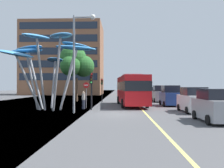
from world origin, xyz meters
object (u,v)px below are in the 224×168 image
(pedestrian, at_px, (83,100))
(car_parked_far, at_px, (170,96))
(car_parked_near, at_px, (215,106))
(traffic_light_kerb_far, at_px, (92,82))
(traffic_light_kerb_near, at_px, (91,85))
(car_side_street, at_px, (159,94))
(car_far_side, at_px, (156,94))
(traffic_light_island_mid, at_px, (102,85))
(leaf_sculpture, at_px, (49,52))
(red_bus, at_px, (131,89))
(no_entry_sign, at_px, (86,91))
(car_parked_mid, at_px, (193,100))
(street_lamp, at_px, (79,51))

(pedestrian, bearing_deg, car_parked_far, 23.52)
(car_parked_near, bearing_deg, traffic_light_kerb_far, 130.17)
(traffic_light_kerb_near, bearing_deg, pedestrian, 128.78)
(car_side_street, relative_size, car_far_side, 0.89)
(traffic_light_kerb_far, xyz_separation_m, car_parked_near, (9.07, -10.75, -1.69))
(car_parked_near, relative_size, car_side_street, 1.04)
(traffic_light_island_mid, bearing_deg, leaf_sculpture, -113.74)
(red_bus, xyz_separation_m, car_parked_far, (4.48, 0.09, -0.88))
(traffic_light_kerb_near, relative_size, no_entry_sign, 1.23)
(car_parked_near, bearing_deg, pedestrian, 139.49)
(traffic_light_island_mid, distance_m, car_side_street, 8.41)
(leaf_sculpture, relative_size, car_parked_far, 2.34)
(red_bus, distance_m, traffic_light_kerb_near, 6.55)
(car_parked_far, bearing_deg, car_parked_mid, -85.24)
(traffic_light_kerb_far, distance_m, traffic_light_island_mid, 6.78)
(red_bus, xyz_separation_m, car_parked_mid, (5.04, -6.63, -0.95))
(traffic_light_kerb_near, height_order, car_parked_mid, traffic_light_kerb_near)
(car_parked_mid, bearing_deg, street_lamp, -173.56)
(red_bus, relative_size, street_lamp, 1.29)
(car_far_side, xyz_separation_m, no_entry_sign, (-9.63, -16.11, 0.75))
(car_side_street, bearing_deg, car_far_side, 85.45)
(red_bus, distance_m, traffic_light_kerb_far, 4.71)
(leaf_sculpture, height_order, car_parked_near, leaf_sculpture)
(traffic_light_kerb_near, distance_m, car_parked_far, 10.07)
(leaf_sculpture, relative_size, traffic_light_kerb_near, 2.90)
(traffic_light_kerb_near, relative_size, car_parked_near, 0.81)
(traffic_light_kerb_near, relative_size, pedestrian, 1.87)
(traffic_light_kerb_far, bearing_deg, street_lamp, -93.16)
(traffic_light_island_mid, height_order, pedestrian, traffic_light_island_mid)
(traffic_light_island_mid, height_order, car_parked_far, traffic_light_island_mid)
(car_parked_mid, distance_m, no_entry_sign, 10.45)
(traffic_light_kerb_near, xyz_separation_m, car_parked_mid, (9.07, -1.48, -1.35))
(leaf_sculpture, relative_size, car_side_street, 2.46)
(car_far_side, bearing_deg, traffic_light_kerb_far, -122.69)
(car_far_side, bearing_deg, leaf_sculpture, -126.47)
(car_parked_mid, relative_size, car_parked_far, 1.07)
(red_bus, relative_size, car_parked_mid, 2.46)
(traffic_light_kerb_near, bearing_deg, car_parked_near, -39.13)
(car_side_street, bearing_deg, pedestrian, -130.62)
(traffic_light_kerb_near, bearing_deg, red_bus, 51.92)
(car_parked_far, relative_size, street_lamp, 0.49)
(car_parked_far, distance_m, car_far_side, 12.86)
(leaf_sculpture, distance_m, pedestrian, 5.80)
(car_parked_mid, xyz_separation_m, car_side_street, (-0.69, 13.45, 0.07))
(red_bus, height_order, traffic_light_kerb_near, red_bus)
(leaf_sculpture, height_order, traffic_light_kerb_near, leaf_sculpture)
(red_bus, bearing_deg, traffic_light_island_mid, 125.92)
(car_parked_near, relative_size, no_entry_sign, 1.51)
(leaf_sculpture, xyz_separation_m, car_far_side, (13.05, 17.65, -4.60))
(car_parked_mid, relative_size, car_side_street, 1.12)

